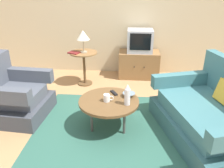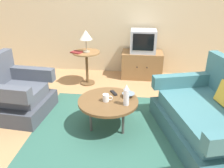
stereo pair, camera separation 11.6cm
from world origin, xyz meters
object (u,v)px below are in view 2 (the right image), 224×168
Objects in this scene: coffee_table at (108,102)px; table_lamp at (86,35)px; bowl at (128,95)px; couch at (213,118)px; armchair at (15,95)px; book at (77,52)px; vase at (126,95)px; mug at (106,98)px; television at (143,41)px; side_table at (87,61)px; tv_stand at (142,65)px; tv_remote_dark at (114,93)px.

coffee_table is 1.63m from table_lamp.
couch is at bearing -10.63° from bowl.
table_lamp is at bearing 123.68° from bowl.
coffee_table is 1.97× the size of table_lamp.
armchair is 3.92× the size of book.
vase is at bearing -95.00° from bowl.
armchair is 6.85× the size of mug.
television is 1.17m from table_lamp.
armchair is 1.48m from side_table.
bowl is (-0.20, -1.76, -0.32)m from television.
television is at bearing 23.20° from side_table.
couch is at bearing -65.77° from television.
vase reaches higher than mug.
side_table is (-0.60, 1.43, 0.07)m from coffee_table.
table_lamp is at bearing 111.49° from mug.
armchair is 2.57m from television.
side_table is 0.27m from book.
side_table is 0.50m from table_lamp.
couch reaches higher than mug.
vase is at bearing -96.33° from tv_stand.
tv_stand is 2.02m from vase.
vase is at bearing -60.98° from table_lamp.
bowl is at bearing 25.98° from coffee_table.
tv_stand is 4.72× the size of bowl.
book is at bearing 119.53° from coffee_table.
vase is at bearing -176.70° from tv_remote_dark.
coffee_table is 5.98× the size of mug.
tv_stand is at bearing 83.67° from vase.
couch reaches higher than armchair.
television reaches higher than couch.
vase is 0.29m from mug.
bowl is (-0.20, -1.76, 0.18)m from tv_stand.
coffee_table is at bearing 70.43° from couch.
side_table is 1.29× the size of television.
coffee_table is 1.55m from side_table.
television reaches higher than mug.
coffee_table is at bearing 86.02° from armchair.
armchair is at bearing -124.72° from side_table.
television reaches higher than vase.
table_lamp is at bearing 112.66° from coffee_table.
mug is at bearing -68.51° from table_lamp.
side_table is 2.76× the size of book.
book is at bearing 130.17° from bowl.
book is (-0.17, -0.06, -0.30)m from table_lamp.
table_lamp is at bearing -155.48° from television.
bowl is (0.85, -1.28, -0.51)m from table_lamp.
tv_remote_dark is (1.49, -0.02, 0.13)m from armchair.
mug is (-0.49, -1.92, -0.30)m from television.
coffee_table is 4.66× the size of bowl.
table_lamp is 1.44× the size of vase.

